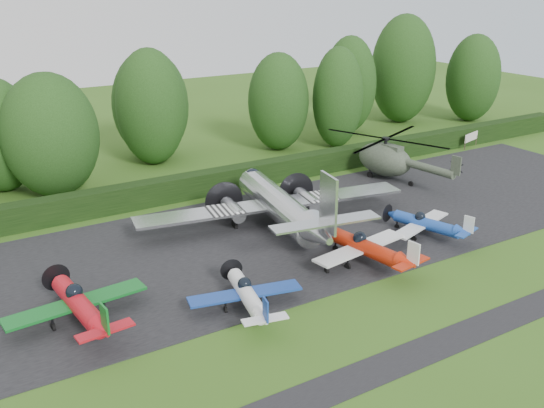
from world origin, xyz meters
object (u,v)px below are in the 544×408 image
transport_plane (281,205)px  light_plane_red (79,304)px  light_plane_blue (426,224)px  helicopter (385,157)px  light_plane_white (247,295)px  sign_board (471,138)px  light_plane_orange (366,248)px

transport_plane → light_plane_red: bearing=-169.9°
light_plane_blue → helicopter: (6.45, 11.95, 1.06)m
light_plane_red → light_plane_blue: bearing=3.2°
light_plane_white → sign_board: bearing=13.5°
light_plane_orange → sign_board: (28.30, 16.61, -0.09)m
light_plane_orange → light_plane_red: bearing=-178.0°
light_plane_red → light_plane_orange: size_ratio=1.03×
transport_plane → light_plane_orange: (1.64, -7.90, -0.68)m
light_plane_blue → light_plane_red: bearing=-164.6°
helicopter → light_plane_white: bearing=-139.3°
light_plane_orange → helicopter: (13.02, 13.23, 0.88)m
transport_plane → sign_board: bearing=7.1°
light_plane_red → light_plane_white: 9.04m
light_plane_blue → sign_board: bearing=52.8°
light_plane_red → helicopter: helicopter is taller
light_plane_blue → light_plane_white: bearing=-153.6°
helicopter → sign_board: size_ratio=4.82×
sign_board → light_plane_white: bearing=-138.5°
light_plane_red → helicopter: (30.86, 11.00, 0.85)m
light_plane_orange → sign_board: size_ratio=2.70×
light_plane_blue → helicopter: bearing=79.3°
transport_plane → light_plane_orange: 8.10m
light_plane_red → sign_board: size_ratio=2.77×
light_plane_orange → sign_board: bearing=39.6°
transport_plane → light_plane_orange: transport_plane is taller
light_plane_orange → sign_board: 32.81m
light_plane_orange → light_plane_blue: bearing=20.2°
light_plane_white → light_plane_orange: 9.54m
transport_plane → light_plane_white: bearing=-139.9°
light_plane_white → light_plane_blue: light_plane_white is taller
light_plane_blue → helicopter: 13.62m
light_plane_blue → sign_board: light_plane_blue is taller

